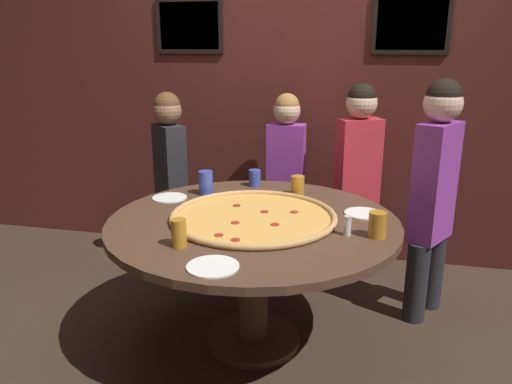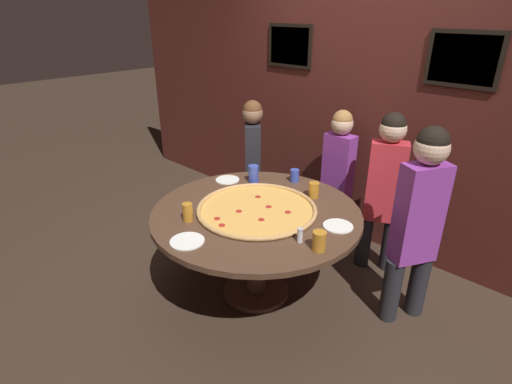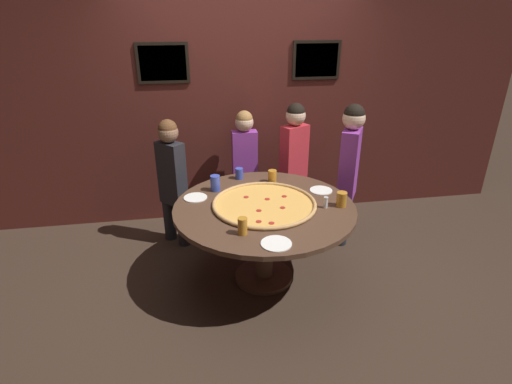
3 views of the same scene
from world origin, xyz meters
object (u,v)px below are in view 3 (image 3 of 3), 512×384
(drink_cup_far_right, at_px, (272,176))
(white_plate_left_side, at_px, (276,244))
(dining_table, at_px, (264,220))
(drink_cup_near_right, at_px, (215,183))
(diner_side_right, at_px, (245,162))
(diner_side_left, at_px, (349,167))
(drink_cup_beside_pizza, at_px, (243,226))
(white_plate_right_side, at_px, (195,198))
(drink_cup_front_edge, at_px, (239,173))
(giant_pizza, at_px, (264,204))
(condiment_shaker, at_px, (326,202))
(diner_far_right, at_px, (294,158))
(drink_cup_centre_back, at_px, (342,199))
(white_plate_far_back, at_px, (321,190))
(diner_centre_back, at_px, (172,176))

(drink_cup_far_right, bearing_deg, white_plate_left_side, -100.07)
(dining_table, bearing_deg, drink_cup_near_right, 135.75)
(diner_side_right, xyz_separation_m, diner_side_left, (0.97, -0.55, 0.09))
(drink_cup_beside_pizza, height_order, white_plate_right_side, drink_cup_beside_pizza)
(drink_cup_front_edge, bearing_deg, diner_side_right, 76.01)
(giant_pizza, relative_size, white_plate_left_side, 3.99)
(drink_cup_near_right, xyz_separation_m, diner_side_right, (0.37, 0.73, -0.08))
(diner_side_right, bearing_deg, condiment_shaker, 112.99)
(drink_cup_front_edge, distance_m, diner_far_right, 0.74)
(drink_cup_far_right, bearing_deg, giant_pizza, -109.24)
(drink_cup_centre_back, relative_size, diner_side_left, 0.09)
(dining_table, height_order, drink_cup_centre_back, drink_cup_centre_back)
(white_plate_far_back, xyz_separation_m, diner_side_left, (0.39, 0.35, 0.07))
(white_plate_right_side, bearing_deg, dining_table, -23.23)
(giant_pizza, xyz_separation_m, diner_far_right, (0.51, 0.98, 0.03))
(condiment_shaker, bearing_deg, white_plate_right_side, 160.96)
(diner_far_right, bearing_deg, dining_table, 35.63)
(giant_pizza, xyz_separation_m, white_plate_far_back, (0.56, 0.21, -0.01))
(diner_centre_back, bearing_deg, condiment_shaker, -170.29)
(drink_cup_beside_pizza, xyz_separation_m, drink_cup_far_right, (0.41, 0.91, -0.01))
(drink_cup_near_right, height_order, condiment_shaker, drink_cup_near_right)
(white_plate_left_side, bearing_deg, drink_cup_near_right, 109.85)
(condiment_shaker, bearing_deg, drink_cup_far_right, 118.60)
(diner_far_right, bearing_deg, drink_cup_front_edge, 2.61)
(drink_cup_near_right, relative_size, white_plate_right_side, 0.71)
(dining_table, distance_m, drink_cup_front_edge, 0.66)
(drink_cup_far_right, distance_m, white_plate_right_side, 0.77)
(drink_cup_front_edge, relative_size, condiment_shaker, 1.10)
(drink_cup_far_right, height_order, diner_centre_back, diner_centre_back)
(dining_table, distance_m, giant_pizza, 0.15)
(drink_cup_far_right, distance_m, diner_far_right, 0.61)
(drink_cup_centre_back, bearing_deg, giant_pizza, 169.30)
(diner_centre_back, bearing_deg, drink_cup_beside_pizza, 159.02)
(diner_side_left, bearing_deg, white_plate_right_side, -48.25)
(condiment_shaker, bearing_deg, diner_side_left, 55.59)
(condiment_shaker, bearing_deg, diner_centre_back, 144.67)
(giant_pizza, relative_size, drink_cup_near_right, 6.07)
(white_plate_left_side, bearing_deg, drink_cup_centre_back, 36.84)
(diner_side_right, bearing_deg, giant_pizza, 91.29)
(drink_cup_beside_pizza, relative_size, diner_centre_back, 0.10)
(drink_cup_far_right, bearing_deg, diner_far_right, 56.01)
(white_plate_right_side, distance_m, diner_centre_back, 0.58)
(diner_far_right, bearing_deg, diner_centre_back, -18.25)
(white_plate_left_side, bearing_deg, white_plate_right_side, 122.34)
(drink_cup_centre_back, relative_size, condiment_shaker, 1.29)
(condiment_shaker, bearing_deg, drink_cup_front_edge, 130.25)
(white_plate_left_side, distance_m, diner_centre_back, 1.58)
(drink_cup_near_right, distance_m, diner_far_right, 1.08)
(dining_table, xyz_separation_m, drink_cup_centre_back, (0.63, -0.11, 0.20))
(drink_cup_near_right, bearing_deg, white_plate_left_side, -70.15)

